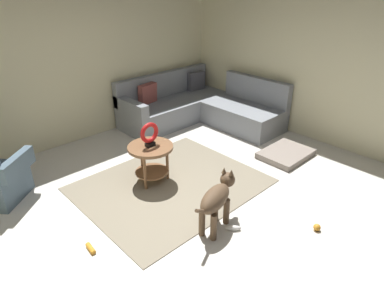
{
  "coord_description": "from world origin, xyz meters",
  "views": [
    {
      "loc": [
        -2.27,
        -2.26,
        2.5
      ],
      "look_at": [
        0.45,
        0.6,
        0.55
      ],
      "focal_mm": 31.36,
      "sensor_mm": 36.0,
      "label": 1
    }
  ],
  "objects_px": {
    "dog_toy_bone": "(233,228)",
    "sectional_couch": "(199,108)",
    "dog_bed_mat": "(286,154)",
    "dog_toy_rope": "(91,248)",
    "torus_sculpture": "(150,134)",
    "dog": "(217,198)",
    "side_table": "(151,154)",
    "dog_toy_ball": "(317,227)"
  },
  "relations": [
    {
      "from": "dog_toy_bone",
      "to": "sectional_couch",
      "type": "bearing_deg",
      "value": 52.31
    },
    {
      "from": "dog_bed_mat",
      "to": "dog_toy_rope",
      "type": "distance_m",
      "value": 3.22
    },
    {
      "from": "dog_bed_mat",
      "to": "dog_toy_bone",
      "type": "relative_size",
      "value": 4.44
    },
    {
      "from": "torus_sculpture",
      "to": "dog",
      "type": "distance_m",
      "value": 1.29
    },
    {
      "from": "side_table",
      "to": "torus_sculpture",
      "type": "bearing_deg",
      "value": 0.0
    },
    {
      "from": "dog_toy_rope",
      "to": "dog_toy_bone",
      "type": "xyz_separation_m",
      "value": [
        1.29,
        -0.81,
        0.0
      ]
    },
    {
      "from": "sectional_couch",
      "to": "dog_toy_rope",
      "type": "bearing_deg",
      "value": -152.35
    },
    {
      "from": "dog",
      "to": "dog_toy_bone",
      "type": "relative_size",
      "value": 4.61
    },
    {
      "from": "dog_bed_mat",
      "to": "dog_toy_ball",
      "type": "height_order",
      "value": "dog_bed_mat"
    },
    {
      "from": "dog",
      "to": "dog_toy_ball",
      "type": "height_order",
      "value": "dog"
    },
    {
      "from": "sectional_couch",
      "to": "dog_toy_ball",
      "type": "relative_size",
      "value": 28.51
    },
    {
      "from": "torus_sculpture",
      "to": "dog_toy_rope",
      "type": "relative_size",
      "value": 2.1
    },
    {
      "from": "torus_sculpture",
      "to": "dog_toy_ball",
      "type": "height_order",
      "value": "torus_sculpture"
    },
    {
      "from": "torus_sculpture",
      "to": "dog_toy_bone",
      "type": "distance_m",
      "value": 1.58
    },
    {
      "from": "dog_bed_mat",
      "to": "dog_toy_rope",
      "type": "height_order",
      "value": "dog_bed_mat"
    },
    {
      "from": "sectional_couch",
      "to": "dog_toy_bone",
      "type": "relative_size",
      "value": 12.5
    },
    {
      "from": "dog_toy_rope",
      "to": "dog_toy_ball",
      "type": "bearing_deg",
      "value": -36.31
    },
    {
      "from": "sectional_couch",
      "to": "dog_toy_rope",
      "type": "height_order",
      "value": "sectional_couch"
    },
    {
      "from": "torus_sculpture",
      "to": "dog",
      "type": "height_order",
      "value": "torus_sculpture"
    },
    {
      "from": "sectional_couch",
      "to": "dog_toy_rope",
      "type": "relative_size",
      "value": 14.47
    },
    {
      "from": "dog_toy_rope",
      "to": "sectional_couch",
      "type": "bearing_deg",
      "value": 27.65
    },
    {
      "from": "dog",
      "to": "dog_bed_mat",
      "type": "bearing_deg",
      "value": 84.83
    },
    {
      "from": "dog_bed_mat",
      "to": "dog",
      "type": "relative_size",
      "value": 0.96
    },
    {
      "from": "dog_toy_ball",
      "to": "dog_toy_bone",
      "type": "relative_size",
      "value": 0.44
    },
    {
      "from": "dog_toy_ball",
      "to": "dog_toy_rope",
      "type": "distance_m",
      "value": 2.44
    },
    {
      "from": "dog_bed_mat",
      "to": "dog",
      "type": "bearing_deg",
      "value": -169.5
    },
    {
      "from": "sectional_couch",
      "to": "dog_toy_ball",
      "type": "distance_m",
      "value": 3.38
    },
    {
      "from": "sectional_couch",
      "to": "dog_toy_bone",
      "type": "bearing_deg",
      "value": -127.69
    },
    {
      "from": "dog_bed_mat",
      "to": "dog",
      "type": "distance_m",
      "value": 2.07
    },
    {
      "from": "side_table",
      "to": "torus_sculpture",
      "type": "distance_m",
      "value": 0.29
    },
    {
      "from": "dog_toy_bone",
      "to": "torus_sculpture",
      "type": "bearing_deg",
      "value": 91.23
    },
    {
      "from": "dog",
      "to": "dog_toy_ball",
      "type": "xyz_separation_m",
      "value": [
        0.76,
        -0.81,
        -0.34
      ]
    },
    {
      "from": "dog_toy_bone",
      "to": "dog_toy_ball",
      "type": "bearing_deg",
      "value": -43.52
    },
    {
      "from": "torus_sculpture",
      "to": "dog_toy_bone",
      "type": "xyz_separation_m",
      "value": [
        0.03,
        -1.42,
        -0.68
      ]
    },
    {
      "from": "dog_toy_rope",
      "to": "dog_bed_mat",
      "type": "bearing_deg",
      "value": -4.56
    },
    {
      "from": "torus_sculpture",
      "to": "dog_toy_ball",
      "type": "distance_m",
      "value": 2.27
    },
    {
      "from": "dog",
      "to": "dog_toy_ball",
      "type": "distance_m",
      "value": 1.16
    },
    {
      "from": "side_table",
      "to": "dog_toy_bone",
      "type": "height_order",
      "value": "side_table"
    },
    {
      "from": "dog",
      "to": "dog_toy_rope",
      "type": "xyz_separation_m",
      "value": [
        -1.2,
        0.63,
        -0.35
      ]
    },
    {
      "from": "dog_toy_ball",
      "to": "dog_toy_bone",
      "type": "xyz_separation_m",
      "value": [
        -0.67,
        0.64,
        -0.01
      ]
    },
    {
      "from": "dog_toy_rope",
      "to": "dog_toy_bone",
      "type": "relative_size",
      "value": 0.86
    },
    {
      "from": "sectional_couch",
      "to": "dog_bed_mat",
      "type": "distance_m",
      "value": 1.96
    }
  ]
}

